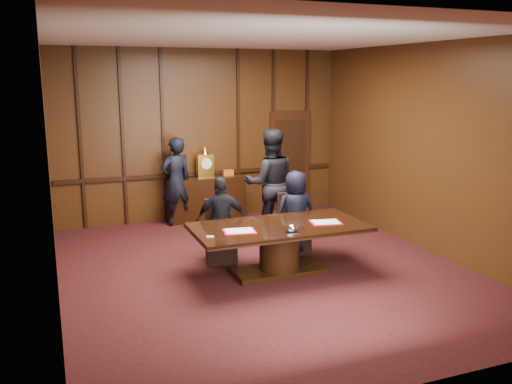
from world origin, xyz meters
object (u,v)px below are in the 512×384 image
witness_left (176,181)px  signatory_left (222,220)px  witness_right (270,183)px  sideboard (206,197)px  conference_table (279,241)px  signatory_right (296,212)px

witness_left → signatory_left: bearing=78.1°
signatory_left → witness_right: 1.69m
sideboard → witness_left: 0.78m
witness_right → conference_table: bearing=83.2°
sideboard → signatory_right: sideboard is taller
conference_table → witness_right: 2.03m
signatory_left → conference_table: bearing=142.1°
sideboard → witness_right: witness_right is taller
sideboard → signatory_left: 2.72m
signatory_left → witness_right: bearing=-127.2°
witness_left → witness_right: bearing=119.4°
conference_table → witness_left: witness_left is taller
conference_table → sideboard: bearing=92.5°
sideboard → conference_table: (0.15, -3.46, 0.02)m
conference_table → signatory_right: (0.65, 0.80, 0.20)m
sideboard → witness_left: (-0.65, -0.16, 0.40)m
sideboard → signatory_left: sideboard is taller
witness_right → signatory_left: bearing=51.6°
witness_left → signatory_right: bearing=104.7°
sideboard → signatory_left: (-0.50, -2.66, 0.21)m
sideboard → witness_right: bearing=-64.0°
signatory_right → witness_left: witness_left is taller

